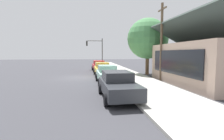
{
  "coord_description": "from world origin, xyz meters",
  "views": [
    {
      "loc": [
        19.64,
        1.01,
        2.71
      ],
      "look_at": [
        0.36,
        3.73,
        0.85
      ],
      "focal_mm": 28.27,
      "sensor_mm": 36.0,
      "label": 1
    }
  ],
  "objects": [
    {
      "name": "ground_plane",
      "position": [
        0.0,
        0.0,
        0.0
      ],
      "size": [
        120.0,
        120.0,
        0.0
      ],
      "primitive_type": "plane",
      "color": "#38383D"
    },
    {
      "name": "sidewalk_curb",
      "position": [
        0.0,
        5.6,
        0.08
      ],
      "size": [
        60.0,
        4.2,
        0.16
      ],
      "primitive_type": "cube",
      "color": "#A3A099",
      "rests_on": "ground"
    },
    {
      "name": "car_cherry",
      "position": [
        -7.05,
        2.76,
        0.81
      ],
      "size": [
        4.58,
        2.14,
        1.59
      ],
      "rotation": [
        0.0,
        0.0,
        0.04
      ],
      "color": "red",
      "rests_on": "ground"
    },
    {
      "name": "car_mustard",
      "position": [
        -1.42,
        2.79,
        0.81
      ],
      "size": [
        4.8,
        1.98,
        1.59
      ],
      "rotation": [
        0.0,
        0.0,
        0.01
      ],
      "color": "gold",
      "rests_on": "ground"
    },
    {
      "name": "car_seafoam",
      "position": [
        3.8,
        2.82,
        0.81
      ],
      "size": [
        4.64,
        2.02,
        1.59
      ],
      "rotation": [
        0.0,
        0.0,
        0.02
      ],
      "color": "#9ED1BC",
      "rests_on": "ground"
    },
    {
      "name": "car_charcoal",
      "position": [
        9.32,
        2.83,
        0.82
      ],
      "size": [
        4.7,
        2.17,
        1.59
      ],
      "rotation": [
        0.0,
        0.0,
        0.03
      ],
      "color": "#2D3035",
      "rests_on": "ground"
    },
    {
      "name": "storefront_building",
      "position": [
        5.67,
        11.98,
        1.93
      ],
      "size": [
        10.48,
        7.82,
        5.7
      ],
      "color": "tan",
      "rests_on": "ground"
    },
    {
      "name": "shade_tree",
      "position": [
        -1.87,
        8.57,
        4.51
      ],
      "size": [
        5.08,
        5.08,
        7.07
      ],
      "color": "brown",
      "rests_on": "ground"
    },
    {
      "name": "traffic_light_main",
      "position": [
        -10.68,
        2.54,
        3.49
      ],
      "size": [
        0.37,
        2.79,
        5.2
      ],
      "color": "#383833",
      "rests_on": "ground"
    },
    {
      "name": "utility_pole_wooden",
      "position": [
        3.15,
        8.2,
        3.93
      ],
      "size": [
        1.8,
        0.24,
        7.5
      ],
      "color": "brown",
      "rests_on": "ground"
    },
    {
      "name": "fire_hydrant_red",
      "position": [
        2.37,
        4.2,
        0.5
      ],
      "size": [
        0.22,
        0.22,
        0.71
      ],
      "color": "red",
      "rests_on": "sidewalk_curb"
    }
  ]
}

